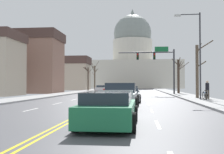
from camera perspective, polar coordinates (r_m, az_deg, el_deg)
ground at (r=24.23m, az=-0.93°, el=-4.99°), size 20.00×180.00×0.20m
signal_gantry at (r=39.27m, az=9.52°, el=3.44°), size 7.91×0.41×6.66m
street_lamp_right at (r=25.78m, az=17.17°, el=5.84°), size 2.31×0.24×7.78m
capitol_building at (r=105.82m, az=4.28°, el=3.21°), size 35.88×21.54×30.60m
sedan_near_00 at (r=35.41m, az=4.12°, el=-2.97°), size 1.97×4.43×1.26m
sedan_near_01 at (r=29.07m, az=3.37°, el=-3.30°), size 2.08×4.51×1.23m
sedan_near_02 at (r=23.16m, az=3.41°, el=-3.81°), size 2.11×4.24×1.18m
pickup_truck_near_03 at (r=17.09m, az=1.68°, el=-4.13°), size 2.34×5.58×1.57m
sedan_near_04 at (r=9.79m, az=-0.72°, el=-6.81°), size 2.02×4.33×1.22m
sedan_oncoming_00 at (r=44.52m, az=-0.34°, el=-2.67°), size 2.20×4.43×1.27m
sedan_oncoming_01 at (r=56.34m, az=-2.32°, el=-2.41°), size 2.18×4.49×1.28m
sedan_oncoming_02 at (r=64.74m, az=-1.33°, el=-2.34°), size 2.20×4.66×1.21m
flank_building_00 at (r=48.31m, az=-17.36°, el=2.94°), size 11.67×7.08×10.26m
flank_building_01 at (r=71.68m, az=-10.32°, el=0.76°), size 14.21×6.97×8.49m
bare_tree_00 at (r=42.65m, az=13.65°, el=0.38°), size 2.63×2.25×5.36m
bare_tree_01 at (r=57.54m, az=-5.04°, el=-0.09°), size 1.60×2.28×5.03m
bare_tree_02 at (r=28.81m, az=17.36°, el=1.51°), size 1.62×1.76×5.69m
bare_tree_03 at (r=66.02m, az=-3.62°, el=0.12°), size 1.91×2.05×6.87m
pedestrian_00 at (r=26.41m, az=19.18°, el=-2.33°), size 0.35×0.34×1.68m
bicycle_parked at (r=25.87m, az=18.72°, el=-3.66°), size 0.12×1.77×0.85m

